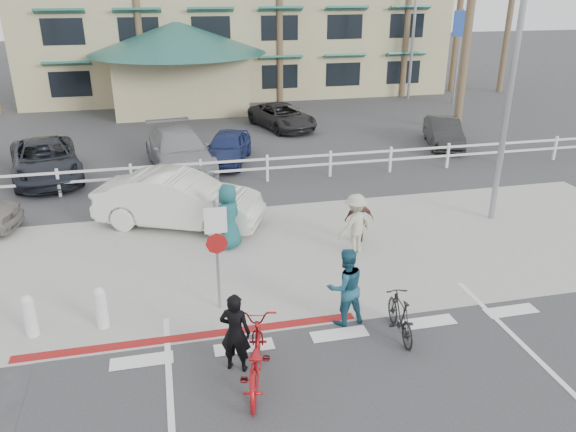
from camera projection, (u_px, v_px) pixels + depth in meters
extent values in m
plane|color=#333335|center=(349.00, 352.00, 11.12)|extent=(140.00, 140.00, 0.00)
cube|color=#333335|center=(387.00, 423.00, 9.32)|extent=(12.00, 16.00, 0.01)
cube|color=gray|center=(295.00, 253.00, 15.17)|extent=(22.00, 7.00, 0.01)
cube|color=#333335|center=(267.00, 201.00, 18.77)|extent=(40.00, 5.00, 0.01)
cube|color=#333335|center=(230.00, 133.00, 27.31)|extent=(50.00, 16.00, 0.01)
cube|color=maroon|center=(192.00, 337.00, 11.58)|extent=(7.00, 0.25, 0.02)
imported|color=maroon|center=(255.00, 357.00, 10.04)|extent=(1.23, 2.31, 1.15)
imported|color=black|center=(235.00, 333.00, 10.34)|extent=(0.69, 0.59, 1.61)
imported|color=black|center=(400.00, 316.00, 11.47)|extent=(0.58, 1.58, 0.93)
imported|color=navy|center=(345.00, 287.00, 11.77)|extent=(0.92, 0.76, 1.73)
imported|color=#AAA890|center=(355.00, 224.00, 14.87)|extent=(1.25, 1.03, 1.68)
imported|color=brown|center=(359.00, 219.00, 15.59)|extent=(0.84, 0.42, 1.38)
imported|color=#195053|center=(229.00, 216.00, 15.18)|extent=(1.04, 1.04, 1.83)
imported|color=silver|center=(179.00, 200.00, 16.63)|extent=(5.18, 3.52, 1.62)
imported|color=#1F222B|center=(45.00, 160.00, 20.73)|extent=(3.32, 5.39, 1.39)
imported|color=gray|center=(179.00, 150.00, 21.72)|extent=(2.82, 5.46, 1.51)
imported|color=navy|center=(228.00, 147.00, 22.57)|extent=(2.63, 4.05, 1.28)
imported|color=black|center=(444.00, 132.00, 24.87)|extent=(2.38, 3.95, 1.23)
imported|color=black|center=(282.00, 116.00, 27.89)|extent=(3.16, 4.74, 1.21)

